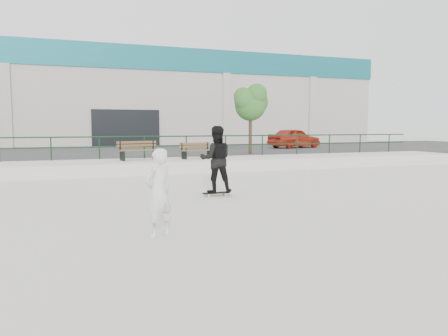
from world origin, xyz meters
name	(u,v)px	position (x,y,z in m)	size (l,w,h in m)	color
ground	(267,209)	(0.00, 0.00, 0.00)	(120.00, 120.00, 0.00)	silver
ledge	(172,165)	(0.00, 9.50, 0.25)	(30.00, 3.00, 0.50)	beige
parking_strip	(140,154)	(0.00, 18.00, 0.25)	(60.00, 14.00, 0.50)	#313131
railing	(166,142)	(0.00, 10.80, 1.24)	(28.00, 0.06, 1.03)	#12331A
commercial_building	(113,97)	(0.00, 31.99, 4.58)	(44.20, 16.33, 8.00)	#BCB6A9
bench_left	(139,150)	(-1.42, 9.83, 0.92)	(1.90, 0.90, 0.84)	brown
bench_right	(197,151)	(1.19, 9.72, 0.86)	(1.66, 0.78, 0.74)	brown
tree	(251,102)	(4.94, 12.14, 3.26)	(2.07, 1.84, 3.68)	#463823
red_car	(294,138)	(10.29, 16.88, 1.16)	(1.57, 3.90, 1.33)	#A32614
skateboard	(216,193)	(-0.47, 2.33, 0.07)	(0.79, 0.24, 0.09)	black
standing_skater	(216,159)	(-0.47, 2.33, 1.04)	(0.92, 0.72, 1.89)	black
seated_skater	(159,193)	(-2.97, -1.67, 0.80)	(0.58, 0.38, 1.59)	silver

